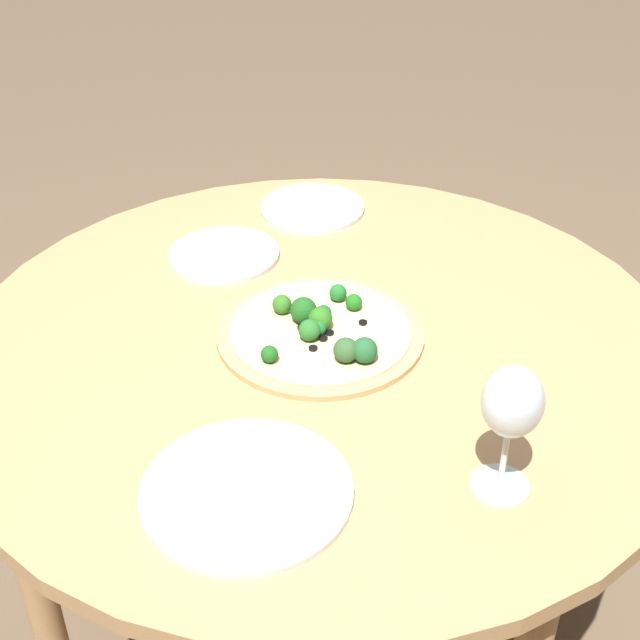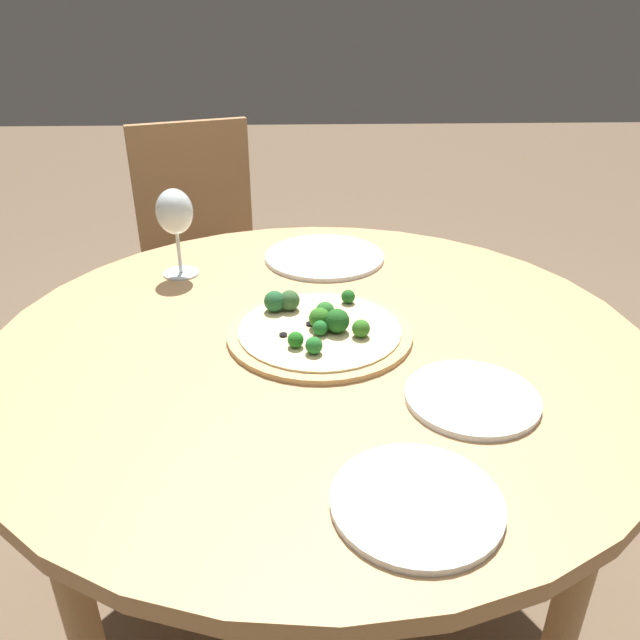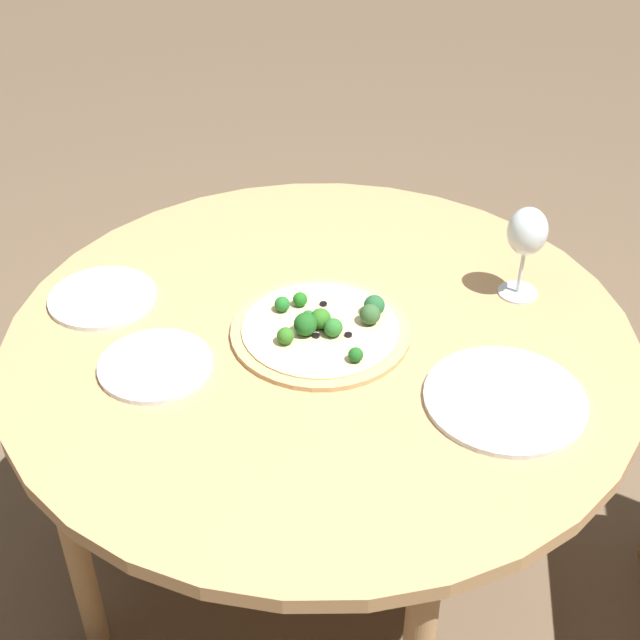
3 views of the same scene
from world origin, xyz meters
TOP-DOWN VIEW (x-y plane):
  - ground_plane at (0.00, 0.00)m, footprint 12.00×12.00m
  - dining_table at (0.00, 0.00)m, footprint 1.16×1.16m
  - pizza at (0.00, -0.00)m, footprint 0.33×0.33m
  - wine_glass at (0.29, -0.28)m, footprint 0.08×0.08m
  - plate_near at (-0.22, 0.21)m, footprint 0.20×0.20m
  - plate_far at (-0.02, -0.36)m, footprint 0.27×0.27m
  - plate_side at (-0.10, 0.42)m, footprint 0.21×0.21m

SIDE VIEW (x-z plane):
  - ground_plane at x=0.00m, z-range 0.00..0.00m
  - dining_table at x=0.00m, z-range 0.29..1.01m
  - plate_near at x=-0.22m, z-range 0.72..0.73m
  - plate_far at x=-0.02m, z-range 0.72..0.73m
  - plate_side at x=-0.10m, z-range 0.72..0.73m
  - pizza at x=0.00m, z-range 0.71..0.76m
  - wine_glass at x=0.29m, z-range 0.76..0.95m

